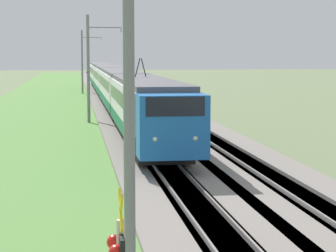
{
  "coord_description": "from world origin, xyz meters",
  "views": [
    {
      "loc": [
        -6.96,
        3.82,
        5.12
      ],
      "look_at": [
        19.74,
        0.0,
        2.13
      ],
      "focal_mm": 70.0,
      "sensor_mm": 36.0,
      "label": 1
    }
  ],
  "objects_px": {
    "catenary_mast_near": "(132,98)",
    "catenary_mast_far": "(83,61)",
    "catenary_mast_mid": "(89,68)",
    "passenger_train": "(114,83)"
  },
  "relations": [
    {
      "from": "catenary_mast_near",
      "to": "catenary_mast_far",
      "type": "distance_m",
      "value": 70.99
    },
    {
      "from": "catenary_mast_far",
      "to": "catenary_mast_near",
      "type": "bearing_deg",
      "value": 180.0
    },
    {
      "from": "catenary_mast_far",
      "to": "catenary_mast_mid",
      "type": "bearing_deg",
      "value": -180.0
    },
    {
      "from": "passenger_train",
      "to": "catenary_mast_far",
      "type": "bearing_deg",
      "value": -171.65
    },
    {
      "from": "catenary_mast_mid",
      "to": "passenger_train",
      "type": "bearing_deg",
      "value": -9.28
    },
    {
      "from": "passenger_train",
      "to": "catenary_mast_mid",
      "type": "relative_size",
      "value": 10.04
    },
    {
      "from": "catenary_mast_near",
      "to": "catenary_mast_mid",
      "type": "relative_size",
      "value": 1.05
    },
    {
      "from": "catenary_mast_near",
      "to": "catenary_mast_mid",
      "type": "distance_m",
      "value": 35.49
    },
    {
      "from": "passenger_train",
      "to": "catenary_mast_near",
      "type": "bearing_deg",
      "value": -3.01
    },
    {
      "from": "catenary_mast_near",
      "to": "catenary_mast_far",
      "type": "bearing_deg",
      "value": -0.0
    }
  ]
}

